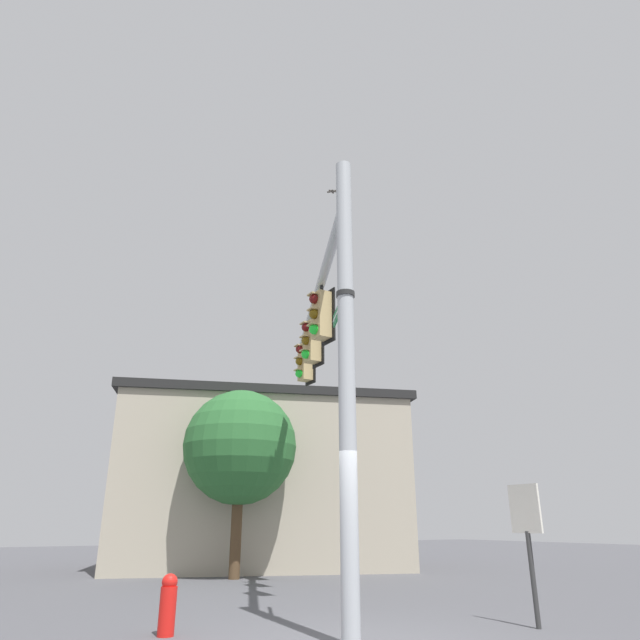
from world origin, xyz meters
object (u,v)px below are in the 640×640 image
(traffic_light_nearest_pole, at_px, (321,315))
(historical_marker, at_px, (527,531))
(traffic_light_mid_outer, at_px, (305,362))
(traffic_light_mid_inner, at_px, (312,341))
(bird_flying, at_px, (333,191))
(fire_hydrant, at_px, (168,604))
(street_name_sign, at_px, (342,303))

(traffic_light_nearest_pole, bearing_deg, historical_marker, -147.63)
(traffic_light_mid_outer, distance_m, historical_marker, 7.97)
(traffic_light_mid_outer, bearing_deg, traffic_light_nearest_pole, 156.63)
(historical_marker, bearing_deg, traffic_light_mid_outer, 4.41)
(traffic_light_mid_inner, height_order, bird_flying, bird_flying)
(traffic_light_mid_inner, xyz_separation_m, bird_flying, (-1.13, 0.04, 3.68))
(traffic_light_mid_inner, distance_m, bird_flying, 3.85)
(traffic_light_mid_inner, bearing_deg, bird_flying, 177.77)
(historical_marker, bearing_deg, traffic_light_mid_inner, 14.42)
(traffic_light_mid_outer, height_order, fire_hydrant, traffic_light_mid_outer)
(bird_flying, height_order, historical_marker, bird_flying)
(traffic_light_nearest_pole, relative_size, traffic_light_mid_outer, 1.00)
(traffic_light_mid_inner, bearing_deg, traffic_light_mid_outer, -23.37)
(traffic_light_mid_outer, bearing_deg, historical_marker, -175.59)
(traffic_light_mid_outer, bearing_deg, street_name_sign, 156.79)
(traffic_light_mid_outer, bearing_deg, bird_flying, 164.52)
(traffic_light_nearest_pole, xyz_separation_m, street_name_sign, (-2.54, 1.08, -0.81))
(historical_marker, bearing_deg, bird_flying, 19.08)
(traffic_light_mid_outer, relative_size, fire_hydrant, 1.59)
(traffic_light_mid_inner, bearing_deg, traffic_light_nearest_pole, 156.63)
(traffic_light_mid_outer, xyz_separation_m, street_name_sign, (-6.01, 2.58, -0.81))
(traffic_light_mid_inner, relative_size, traffic_light_mid_outer, 1.00)
(street_name_sign, height_order, bird_flying, bird_flying)
(bird_flying, bearing_deg, traffic_light_mid_outer, -15.48)
(street_name_sign, distance_m, bird_flying, 5.77)
(traffic_light_mid_outer, xyz_separation_m, historical_marker, (-6.64, -0.51, -4.37))
(fire_hydrant, bearing_deg, traffic_light_nearest_pole, -73.56)
(bird_flying, bearing_deg, traffic_light_mid_inner, -2.23)
(traffic_light_mid_inner, distance_m, street_name_sign, 4.72)
(traffic_light_mid_outer, bearing_deg, fire_hydrant, 133.60)
(bird_flying, relative_size, fire_hydrant, 0.31)
(historical_marker, bearing_deg, traffic_light_nearest_pole, 32.37)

